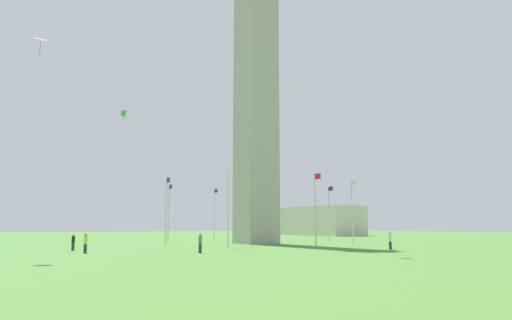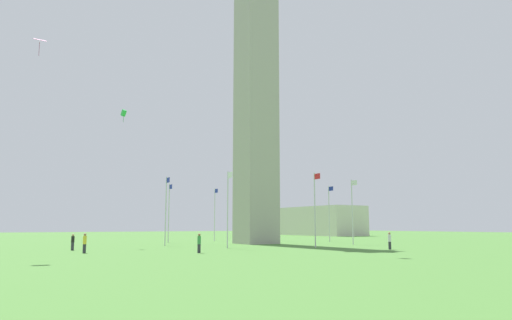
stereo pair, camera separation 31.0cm
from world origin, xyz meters
TOP-DOWN VIEW (x-y plane):
  - ground_plane at (0.00, 0.00)m, footprint 260.00×260.00m
  - obelisk_monument at (0.00, 0.00)m, footprint 4.80×4.80m
  - flagpole_n at (13.11, 0.00)m, footprint 1.12×0.14m
  - flagpole_ne at (9.29, 9.23)m, footprint 1.12×0.14m
  - flagpole_e at (0.06, 13.05)m, footprint 1.12×0.14m
  - flagpole_se at (-9.17, 9.23)m, footprint 1.12×0.14m
  - flagpole_s at (-13.00, 0.00)m, footprint 1.12×0.14m
  - flagpole_sw at (-9.17, -9.23)m, footprint 1.12×0.14m
  - flagpole_w at (0.06, -13.05)m, footprint 1.12×0.14m
  - flagpole_nw at (9.29, -9.23)m, footprint 1.12×0.14m
  - person_white_shirt at (20.33, 4.05)m, footprint 0.32×0.32m
  - person_black_shirt at (5.06, -24.59)m, footprint 0.32×0.32m
  - person_yellow_shirt at (10.52, -24.48)m, footprint 0.32×0.32m
  - person_green_shirt at (15.71, -15.50)m, footprint 0.32×0.32m
  - kite_green_box at (-1.64, -18.30)m, footprint 0.85×0.62m
  - kite_pink_diamond at (12.26, -29.44)m, footprint 1.00×1.07m
  - distant_building at (-39.22, 41.48)m, footprint 27.63×10.06m

SIDE VIEW (x-z plane):
  - ground_plane at x=0.00m, z-range 0.00..0.00m
  - person_black_shirt at x=5.06m, z-range -0.01..1.64m
  - person_green_shirt at x=15.71m, z-range 0.00..1.76m
  - person_yellow_shirt at x=10.52m, z-range 0.00..1.78m
  - person_white_shirt at x=20.33m, z-range 0.00..1.79m
  - distant_building at x=-39.22m, z-range 0.00..7.11m
  - flagpole_n at x=13.11m, z-range 0.39..8.89m
  - flagpole_ne at x=9.29m, z-range 0.39..8.89m
  - flagpole_e at x=0.06m, z-range 0.39..8.89m
  - flagpole_se at x=-9.17m, z-range 0.39..8.89m
  - flagpole_s at x=-13.00m, z-range 0.39..8.89m
  - flagpole_sw at x=-9.17m, z-range 0.39..8.89m
  - flagpole_w at x=0.06m, z-range 0.39..8.89m
  - flagpole_nw at x=9.29m, z-range 0.39..8.89m
  - kite_green_box at x=-1.64m, z-range 15.55..17.20m
  - kite_pink_diamond at x=12.26m, z-range 17.67..19.33m
  - obelisk_monument at x=0.00m, z-range 0.00..43.65m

